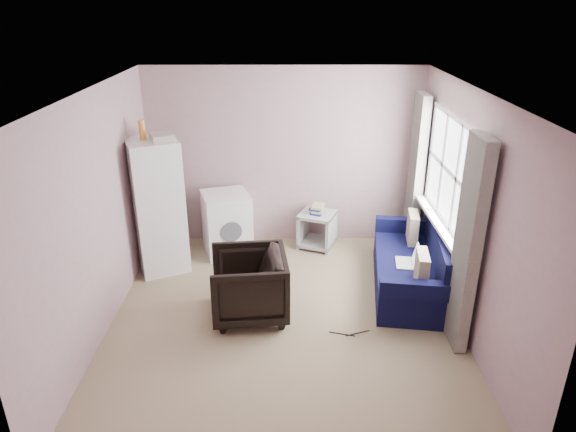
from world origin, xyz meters
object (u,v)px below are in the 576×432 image
Objects in this scene: armchair at (249,282)px; washing_machine at (227,222)px; fridge at (158,206)px; sofa at (415,267)px; side_table at (317,227)px.

armchair is 0.97× the size of washing_machine.
fridge is at bearing -168.21° from washing_machine.
fridge is 3.29m from sofa.
washing_machine is (-0.41, 1.57, 0.03)m from armchair.
armchair reaches higher than side_table.
armchair is 2.06m from sofa.
washing_machine is at bearing 5.29° from fridge.
sofa reaches higher than side_table.
fridge is at bearing -138.66° from armchair.
sofa is at bearing 99.47° from armchair.
washing_machine is 0.45× the size of sofa.
side_table is at bearing 147.62° from armchair.
side_table is (2.07, 0.61, -0.58)m from fridge.
side_table is 0.34× the size of sofa.
fridge is 1.02m from washing_machine.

